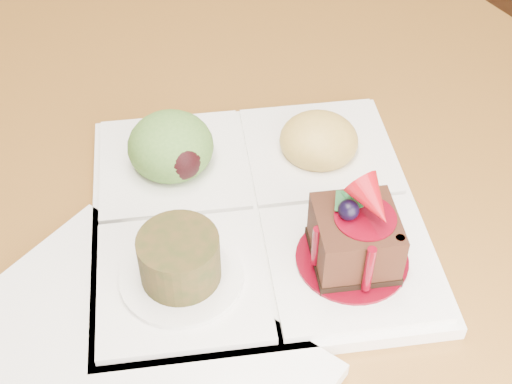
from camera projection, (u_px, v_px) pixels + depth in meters
dining_table at (67, 167)px, 0.72m from camera, size 1.00×1.80×0.75m
sampler_plate at (253, 202)px, 0.56m from camera, size 0.34×0.34×0.10m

